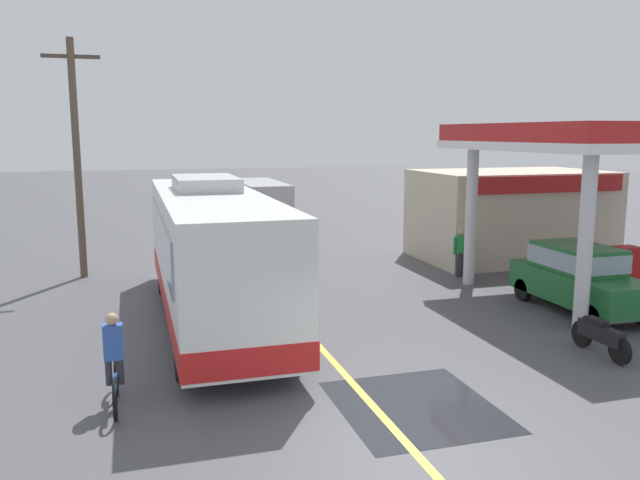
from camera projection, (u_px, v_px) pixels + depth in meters
ground at (225, 241)px, 28.90m from camera, size 120.00×120.00×0.00m
lane_divider_stripe at (244, 263)px, 24.17m from camera, size 0.16×50.00×0.01m
wet_puddle_patch at (416, 406)px, 11.47m from camera, size 2.74×3.07×0.01m
coach_bus_main at (212, 255)px, 16.51m from camera, size 2.60×11.04×3.69m
gas_station_roadside at (543, 196)px, 22.82m from camera, size 9.10×11.95×5.10m
car_at_pump at (579, 275)px, 17.45m from camera, size 1.70×4.20×1.82m
minibus_opposing_lane at (261, 201)px, 31.95m from camera, size 2.04×6.13×2.44m
cyclist_on_shoulder at (114, 364)px, 11.37m from camera, size 0.34×1.82×1.72m
motorcycle_parked_forecourt at (600, 335)px, 14.06m from camera, size 0.55×1.80×0.92m
pedestrian_near_pump at (461, 250)px, 21.66m from camera, size 0.55×0.22×1.66m
utility_pole_roadside at (77, 155)px, 21.13m from camera, size 1.80×0.24×7.87m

